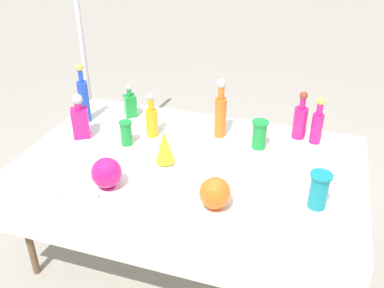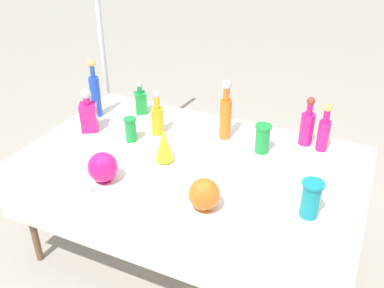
{
  "view_description": "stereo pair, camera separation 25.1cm",
  "coord_description": "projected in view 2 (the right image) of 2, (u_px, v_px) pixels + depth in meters",
  "views": [
    {
      "loc": [
        0.67,
        -2.06,
        2.14
      ],
      "look_at": [
        0.0,
        0.0,
        0.86
      ],
      "focal_mm": 40.0,
      "sensor_mm": 36.0,
      "label": 1
    },
    {
      "loc": [
        0.9,
        -1.97,
        2.14
      ],
      "look_at": [
        0.0,
        0.0,
        0.86
      ],
      "focal_mm": 40.0,
      "sensor_mm": 36.0,
      "label": 2
    }
  ],
  "objects": [
    {
      "name": "round_bowl_1",
      "position": [
        204.0,
        194.0,
        2.12
      ],
      "size": [
        0.16,
        0.16,
        0.17
      ],
      "color": "orange",
      "rests_on": "display_table"
    },
    {
      "name": "price_tag_left",
      "position": [
        56.0,
        182.0,
        2.33
      ],
      "size": [
        0.05,
        0.02,
        0.04
      ],
      "primitive_type": "cube",
      "rotation": [
        -0.21,
        0.0,
        0.1
      ],
      "color": "white",
      "rests_on": "display_table"
    },
    {
      "name": "fluted_vase_0",
      "position": [
        164.0,
        145.0,
        2.49
      ],
      "size": [
        0.11,
        0.11,
        0.21
      ],
      "color": "yellow",
      "rests_on": "display_table"
    },
    {
      "name": "slender_vase_0",
      "position": [
        131.0,
        129.0,
        2.71
      ],
      "size": [
        0.08,
        0.08,
        0.16
      ],
      "color": "#198C38",
      "rests_on": "display_table"
    },
    {
      "name": "display_table",
      "position": [
        189.0,
        169.0,
        2.56
      ],
      "size": [
        2.01,
        1.19,
        0.76
      ],
      "color": "white",
      "rests_on": "ground"
    },
    {
      "name": "canopy_pole",
      "position": [
        102.0,
        49.0,
        3.48
      ],
      "size": [
        0.18,
        0.18,
        2.6
      ],
      "color": "silver",
      "rests_on": "ground"
    },
    {
      "name": "square_decanter_0",
      "position": [
        140.0,
        101.0,
        3.05
      ],
      "size": [
        0.11,
        0.11,
        0.24
      ],
      "color": "#198C38",
      "rests_on": "display_table"
    },
    {
      "name": "tall_bottle_1",
      "position": [
        307.0,
        126.0,
        2.66
      ],
      "size": [
        0.09,
        0.09,
        0.32
      ],
      "color": "#C61972",
      "rests_on": "display_table"
    },
    {
      "name": "ground_plane",
      "position": [
        192.0,
        251.0,
        2.95
      ],
      "size": [
        40.0,
        40.0,
        0.0
      ],
      "primitive_type": "plane",
      "color": "#A0998C"
    },
    {
      "name": "square_decanter_1",
      "position": [
        88.0,
        113.0,
        2.81
      ],
      "size": [
        0.14,
        0.14,
        0.3
      ],
      "color": "#C61972",
      "rests_on": "display_table"
    },
    {
      "name": "price_tag_center",
      "position": [
        87.0,
        188.0,
        2.27
      ],
      "size": [
        0.05,
        0.03,
        0.04
      ],
      "primitive_type": "cube",
      "rotation": [
        -0.21,
        0.0,
        0.26
      ],
      "color": "white",
      "rests_on": "display_table"
    },
    {
      "name": "round_bowl_0",
      "position": [
        103.0,
        167.0,
        2.32
      ],
      "size": [
        0.17,
        0.17,
        0.17
      ],
      "color": "#C61972",
      "rests_on": "display_table"
    },
    {
      "name": "slender_vase_1",
      "position": [
        311.0,
        198.0,
        2.06
      ],
      "size": [
        0.11,
        0.11,
        0.2
      ],
      "color": "teal",
      "rests_on": "display_table"
    },
    {
      "name": "tall_bottle_0",
      "position": [
        324.0,
        131.0,
        2.59
      ],
      "size": [
        0.07,
        0.07,
        0.31
      ],
      "color": "#C61972",
      "rests_on": "display_table"
    },
    {
      "name": "tall_bottle_2",
      "position": [
        157.0,
        117.0,
        2.78
      ],
      "size": [
        0.08,
        0.08,
        0.3
      ],
      "color": "orange",
      "rests_on": "display_table"
    },
    {
      "name": "tall_bottle_4",
      "position": [
        95.0,
        93.0,
        2.97
      ],
      "size": [
        0.07,
        0.07,
        0.42
      ],
      "color": "blue",
      "rests_on": "display_table"
    },
    {
      "name": "tall_bottle_3",
      "position": [
        226.0,
        114.0,
        2.7
      ],
      "size": [
        0.08,
        0.08,
        0.4
      ],
      "color": "orange",
      "rests_on": "display_table"
    },
    {
      "name": "slender_vase_2",
      "position": [
        263.0,
        138.0,
        2.59
      ],
      "size": [
        0.1,
        0.1,
        0.18
      ],
      "color": "#198C38",
      "rests_on": "display_table"
    }
  ]
}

